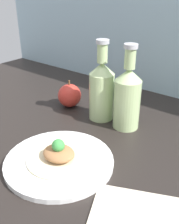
# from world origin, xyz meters

# --- Properties ---
(ground_plane) EXTENTS (1.80, 1.10, 0.04)m
(ground_plane) POSITION_xyz_m (0.00, 0.00, -0.02)
(ground_plane) COLOR black
(plate) EXTENTS (0.27, 0.27, 0.02)m
(plate) POSITION_xyz_m (-0.03, -0.06, 0.01)
(plate) COLOR white
(plate) RESTS_ON ground_plane
(plated_food) EXTENTS (0.16, 0.16, 0.06)m
(plated_food) POSITION_xyz_m (-0.03, -0.06, 0.03)
(plated_food) COLOR beige
(plated_food) RESTS_ON plate
(cider_bottle_left) EXTENTS (0.08, 0.08, 0.26)m
(cider_bottle_left) POSITION_xyz_m (-0.09, 0.21, 0.10)
(cider_bottle_left) COLOR #B7D18E
(cider_bottle_left) RESTS_ON ground_plane
(cider_bottle_right) EXTENTS (0.08, 0.08, 0.26)m
(cider_bottle_right) POSITION_xyz_m (0.01, 0.21, 0.10)
(cider_bottle_right) COLOR #B7D18E
(cider_bottle_right) RESTS_ON ground_plane
(apple) EXTENTS (0.08, 0.08, 0.10)m
(apple) POSITION_xyz_m (-0.23, 0.21, 0.04)
(apple) COLOR red
(apple) RESTS_ON ground_plane
(napkin) EXTENTS (0.23, 0.22, 0.01)m
(napkin) POSITION_xyz_m (0.21, -0.09, 0.00)
(napkin) COLOR beige
(napkin) RESTS_ON ground_plane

